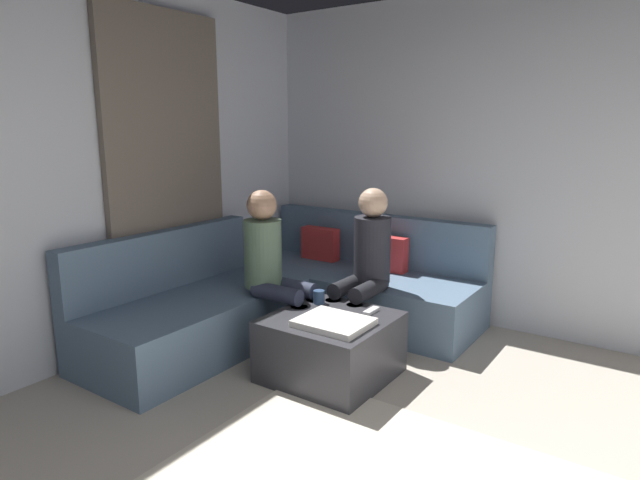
{
  "coord_description": "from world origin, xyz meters",
  "views": [
    {
      "loc": [
        0.51,
        -1.48,
        1.66
      ],
      "look_at": [
        -1.63,
        1.63,
        0.85
      ],
      "focal_mm": 30.23,
      "sensor_mm": 36.0,
      "label": 1
    }
  ],
  "objects_px": {
    "person_on_couch_back": "(366,261)",
    "sectional_couch": "(292,296)",
    "game_remote": "(371,311)",
    "coffee_mug": "(319,297)",
    "person_on_couch_side": "(273,265)",
    "ottoman": "(331,347)"
  },
  "relations": [
    {
      "from": "sectional_couch",
      "to": "person_on_couch_back",
      "type": "height_order",
      "value": "person_on_couch_back"
    },
    {
      "from": "coffee_mug",
      "to": "game_remote",
      "type": "relative_size",
      "value": 0.63
    },
    {
      "from": "game_remote",
      "to": "person_on_couch_side",
      "type": "distance_m",
      "value": 0.81
    },
    {
      "from": "ottoman",
      "to": "person_on_couch_side",
      "type": "relative_size",
      "value": 0.63
    },
    {
      "from": "sectional_couch",
      "to": "person_on_couch_back",
      "type": "xyz_separation_m",
      "value": [
        0.66,
        0.06,
        0.38
      ]
    },
    {
      "from": "coffee_mug",
      "to": "person_on_couch_side",
      "type": "bearing_deg",
      "value": -173.11
    },
    {
      "from": "sectional_couch",
      "to": "person_on_couch_side",
      "type": "bearing_deg",
      "value": -70.28
    },
    {
      "from": "coffee_mug",
      "to": "person_on_couch_back",
      "type": "bearing_deg",
      "value": 72.36
    },
    {
      "from": "person_on_couch_side",
      "to": "coffee_mug",
      "type": "bearing_deg",
      "value": 96.89
    },
    {
      "from": "ottoman",
      "to": "coffee_mug",
      "type": "bearing_deg",
      "value": 140.71
    },
    {
      "from": "game_remote",
      "to": "person_on_couch_back",
      "type": "relative_size",
      "value": 0.12
    },
    {
      "from": "ottoman",
      "to": "person_on_couch_side",
      "type": "bearing_deg",
      "value": 167.27
    },
    {
      "from": "sectional_couch",
      "to": "game_remote",
      "type": "relative_size",
      "value": 17.0
    },
    {
      "from": "person_on_couch_back",
      "to": "person_on_couch_side",
      "type": "xyz_separation_m",
      "value": [
        -0.51,
        -0.47,
        0.0
      ]
    },
    {
      "from": "sectional_couch",
      "to": "game_remote",
      "type": "xyz_separation_m",
      "value": [
        0.92,
        -0.33,
        0.15
      ]
    },
    {
      "from": "person_on_couch_side",
      "to": "game_remote",
      "type": "bearing_deg",
      "value": 96.28
    },
    {
      "from": "ottoman",
      "to": "person_on_couch_back",
      "type": "relative_size",
      "value": 0.63
    },
    {
      "from": "coffee_mug",
      "to": "ottoman",
      "type": "bearing_deg",
      "value": -39.29
    },
    {
      "from": "sectional_couch",
      "to": "person_on_couch_side",
      "type": "distance_m",
      "value": 0.58
    },
    {
      "from": "person_on_couch_back",
      "to": "sectional_couch",
      "type": "bearing_deg",
      "value": 4.79
    },
    {
      "from": "game_remote",
      "to": "person_on_couch_back",
      "type": "distance_m",
      "value": 0.52
    },
    {
      "from": "sectional_couch",
      "to": "coffee_mug",
      "type": "relative_size",
      "value": 26.84
    }
  ]
}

